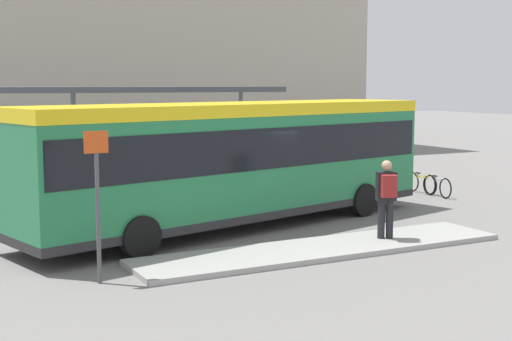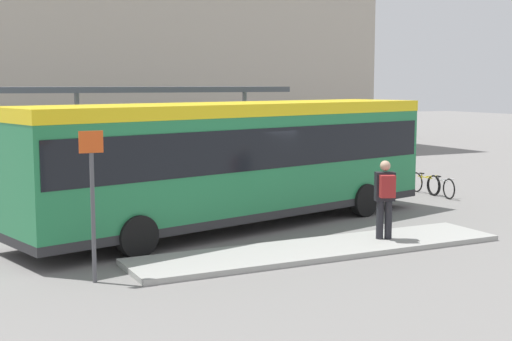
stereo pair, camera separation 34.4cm
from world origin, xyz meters
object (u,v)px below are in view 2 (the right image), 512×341
Objects in this scene: city_bus at (236,155)px; potted_planter_far_side at (283,175)px; bicycle_yellow at (425,183)px; pedestrian_waiting at (385,194)px; potted_planter_near_shelter at (12,190)px; bicycle_white at (441,187)px; platform_sign at (93,199)px.

potted_planter_far_side is (3.49, 3.91, -1.16)m from city_bus.
bicycle_yellow is 1.21× the size of potted_planter_far_side.
potted_planter_far_side is at bearing 33.99° from city_bus.
potted_planter_far_side reaches higher than bicycle_yellow.
pedestrian_waiting reaches higher than bicycle_yellow.
city_bus is at bearing -41.07° from potted_planter_near_shelter.
bicycle_white is at bearing 2.61° from bicycle_yellow.
bicycle_white is 13.20m from potted_planter_near_shelter.
potted_planter_near_shelter is 1.04× the size of potted_planter_far_side.
pedestrian_waiting reaches higher than potted_planter_far_side.
potted_planter_far_side is at bearing 11.73° from pedestrian_waiting.
platform_sign is (-6.69, -0.18, 0.41)m from pedestrian_waiting.
city_bus is at bearing -73.17° from bicycle_yellow.
potted_planter_near_shelter is 8.39m from potted_planter_far_side.
pedestrian_waiting is 7.58m from bicycle_white.
city_bus is 8.72× the size of potted_planter_near_shelter.
city_bus is 8.27m from bicycle_white.
platform_sign is at bearing 113.49° from pedestrian_waiting.
bicycle_white is at bearing 21.71° from platform_sign.
bicycle_white is 1.18× the size of potted_planter_far_side.
platform_sign is (-7.99, -7.43, 0.87)m from potted_planter_far_side.
potted_planter_near_shelter is at bearing -97.78° from bicycle_yellow.
bicycle_white is 5.15m from potted_planter_far_side.
bicycle_yellow is 4.81m from potted_planter_far_side.
pedestrian_waiting is at bearing -41.76° from bicycle_white.
platform_sign reaches higher than bicycle_yellow.
bicycle_white is 0.98× the size of bicycle_yellow.
potted_planter_near_shelter is at bearing 92.89° from platform_sign.
city_bus reaches higher than bicycle_yellow.
city_bus is 7.48× the size of bicycle_yellow.
potted_planter_far_side is (1.30, 7.25, -0.46)m from pedestrian_waiting.
potted_planter_far_side is 10.94m from platform_sign.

